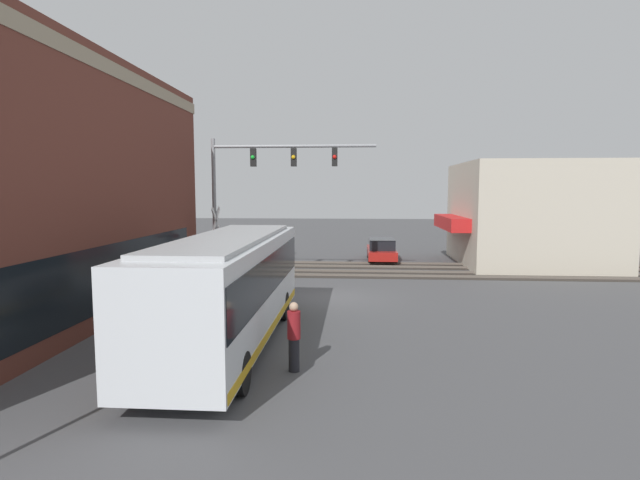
% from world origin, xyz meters
% --- Properties ---
extents(ground_plane, '(120.00, 120.00, 0.00)m').
position_xyz_m(ground_plane, '(0.00, 0.00, 0.00)').
color(ground_plane, '#4C4C4F').
extents(shop_building, '(9.13, 9.65, 6.33)m').
position_xyz_m(shop_building, '(10.75, -11.69, 3.16)').
color(shop_building, beige).
rests_on(shop_building, ground).
extents(city_bus, '(10.64, 2.59, 3.31)m').
position_xyz_m(city_bus, '(-6.97, 2.80, 1.82)').
color(city_bus, silver).
rests_on(city_bus, ground).
extents(traffic_signal_gantry, '(0.42, 8.29, 7.23)m').
position_xyz_m(traffic_signal_gantry, '(3.74, 3.80, 5.39)').
color(traffic_signal_gantry, gray).
rests_on(traffic_signal_gantry, ground).
extents(crossing_signal, '(1.41, 1.18, 3.81)m').
position_xyz_m(crossing_signal, '(3.66, 6.21, 2.30)').
color(crossing_signal, gray).
rests_on(crossing_signal, ground).
extents(rail_track_near, '(2.60, 60.00, 0.15)m').
position_xyz_m(rail_track_near, '(6.00, 0.00, 0.03)').
color(rail_track_near, '#332D28').
rests_on(rail_track_near, ground).
extents(rail_track_far, '(2.60, 60.00, 0.15)m').
position_xyz_m(rail_track_far, '(9.20, 0.00, 0.03)').
color(rail_track_far, '#332D28').
rests_on(rail_track_far, ground).
extents(parked_car_red, '(4.75, 1.82, 1.48)m').
position_xyz_m(parked_car_red, '(11.51, -2.60, 0.69)').
color(parked_car_red, '#B21E19').
rests_on(parked_car_red, ground).
extents(pedestrian_near_bus, '(0.34, 0.34, 1.81)m').
position_xyz_m(pedestrian_near_bus, '(-8.93, 0.64, 0.93)').
color(pedestrian_near_bus, black).
rests_on(pedestrian_near_bus, ground).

